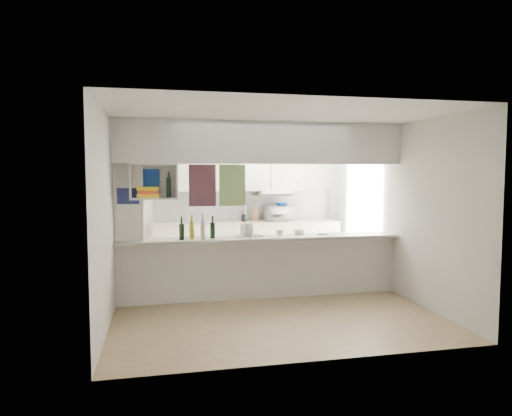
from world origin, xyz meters
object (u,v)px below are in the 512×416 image
object	(u,v)px
microwave	(280,213)
bowl	(282,204)
dish_rack	(249,231)
wine_bottles	(197,230)

from	to	relation	value
microwave	bowl	world-z (taller)	bowl
dish_rack	microwave	bearing A→B (deg)	51.57
microwave	dish_rack	xyz separation A→B (m)	(-1.04, -2.09, -0.07)
wine_bottles	dish_rack	bearing A→B (deg)	6.56
bowl	wine_bottles	bearing A→B (deg)	-129.86
bowl	dish_rack	xyz separation A→B (m)	(-1.08, -2.13, -0.25)
microwave	bowl	xyz separation A→B (m)	(0.04, 0.03, 0.18)
microwave	wine_bottles	distance (m)	2.83
bowl	dish_rack	bearing A→B (deg)	-116.90
microwave	wine_bottles	bearing A→B (deg)	35.01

